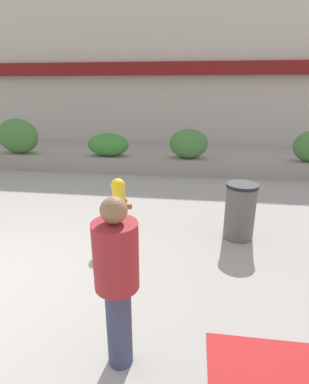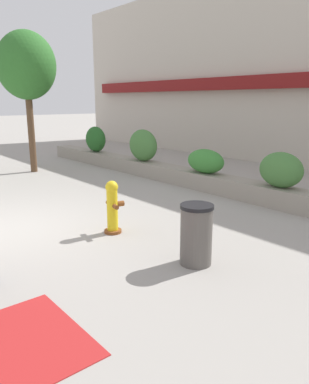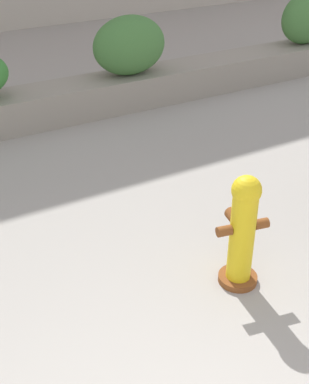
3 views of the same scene
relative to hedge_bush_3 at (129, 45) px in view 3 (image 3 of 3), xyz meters
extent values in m
ellipsoid|color=#427538|center=(0.00, 0.00, 0.00)|extent=(1.16, 0.70, 0.89)
ellipsoid|color=#427538|center=(3.55, 0.00, 0.01)|extent=(1.07, 0.58, 0.92)
cylinder|color=brown|center=(-1.10, -4.30, -0.91)|extent=(0.41, 0.41, 0.06)
cylinder|color=gold|center=(-1.10, -4.30, -0.46)|extent=(0.26, 0.26, 0.85)
sphere|color=gold|center=(-1.10, -4.30, 0.01)|extent=(0.25, 0.25, 0.25)
cylinder|color=brown|center=(-1.07, -4.12, -0.36)|extent=(0.14, 0.16, 0.11)
cylinder|color=brown|center=(-0.93, -4.33, -0.36)|extent=(0.14, 0.11, 0.09)
cylinder|color=brown|center=(-1.27, -4.27, -0.36)|extent=(0.14, 0.11, 0.09)
camera|label=1|loc=(0.18, -9.09, 1.62)|focal=28.00mm
camera|label=2|loc=(4.98, -8.30, 1.68)|focal=35.00mm
camera|label=3|loc=(-3.58, -7.20, 2.23)|focal=50.00mm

